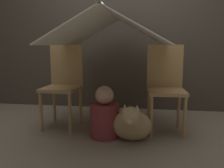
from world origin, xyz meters
TOP-DOWN VIEW (x-y plane):
  - ground_plane at (0.00, 0.00)m, footprint 8.80×8.80m
  - wall_back at (0.00, 1.22)m, footprint 7.00×0.05m
  - chair_left at (-0.57, 0.31)m, footprint 0.42×0.42m
  - chair_right at (0.57, 0.30)m, footprint 0.42×0.42m
  - sheet_canopy at (0.00, 0.23)m, footprint 1.16×1.38m
  - person_front at (-0.04, 0.01)m, footprint 0.30×0.30m
  - dog at (0.24, -0.09)m, footprint 0.38×0.37m
  - floor_cushion at (-0.00, 0.30)m, footprint 0.34×0.27m

SIDE VIEW (x-z plane):
  - ground_plane at x=0.00m, z-range 0.00..0.00m
  - floor_cushion at x=0.00m, z-range 0.00..0.10m
  - dog at x=0.24m, z-range -0.01..0.39m
  - person_front at x=-0.04m, z-range -0.05..0.48m
  - chair_left at x=-0.57m, z-range 0.05..0.98m
  - chair_right at x=0.57m, z-range 0.05..0.98m
  - sheet_canopy at x=0.00m, z-range 0.94..1.27m
  - wall_back at x=0.00m, z-range 0.00..2.50m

